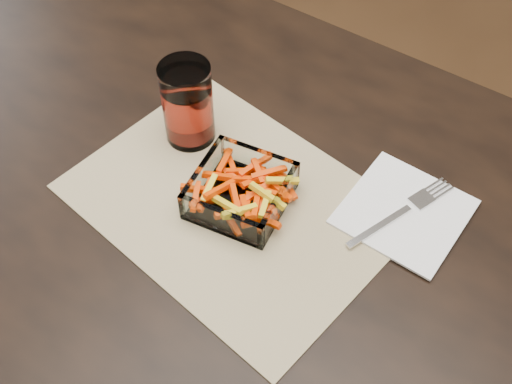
# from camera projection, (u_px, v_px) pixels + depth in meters

# --- Properties ---
(dining_table) EXTENTS (1.60, 0.90, 0.75)m
(dining_table) POSITION_uv_depth(u_px,v_px,m) (258.00, 256.00, 0.98)
(dining_table) COLOR black
(dining_table) RESTS_ON ground
(placemat) EXTENTS (0.49, 0.39, 0.00)m
(placemat) POSITION_uv_depth(u_px,v_px,m) (233.00, 203.00, 0.93)
(placemat) COLOR tan
(placemat) RESTS_ON dining_table
(glass_bowl) EXTENTS (0.15, 0.15, 0.05)m
(glass_bowl) POSITION_uv_depth(u_px,v_px,m) (240.00, 192.00, 0.92)
(glass_bowl) COLOR white
(glass_bowl) RESTS_ON placemat
(tumbler) EXTENTS (0.08, 0.08, 0.14)m
(tumbler) POSITION_uv_depth(u_px,v_px,m) (188.00, 106.00, 0.96)
(tumbler) COLOR white
(tumbler) RESTS_ON placemat
(napkin) EXTENTS (0.17, 0.17, 0.00)m
(napkin) POSITION_uv_depth(u_px,v_px,m) (404.00, 212.00, 0.92)
(napkin) COLOR white
(napkin) RESTS_ON placemat
(fork) EXTENTS (0.08, 0.19, 0.00)m
(fork) POSITION_uv_depth(u_px,v_px,m) (403.00, 211.00, 0.91)
(fork) COLOR silver
(fork) RESTS_ON napkin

